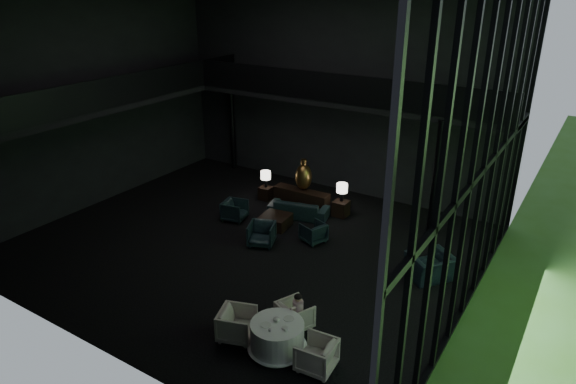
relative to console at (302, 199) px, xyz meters
The scene contains 34 objects.
floor 3.56m from the console, 89.25° to the right, with size 14.00×12.00×0.02m, color black.
wall_back 4.40m from the console, 88.92° to the left, with size 14.00×0.04×8.00m, color black.
wall_front 10.21m from the console, 89.72° to the right, with size 14.00×0.04×8.00m, color black.
wall_left 8.61m from the console, 153.04° to the right, with size 0.04×12.00×8.00m, color black.
curtain_wall 8.65m from the console, 26.82° to the right, with size 0.20×12.00×8.00m, color black, non-canonical shape.
mezzanine_left 7.83m from the console, 149.29° to the right, with size 2.00×12.00×0.25m, color black.
mezzanine_back 4.06m from the console, 54.43° to the left, with size 12.00×2.00×0.25m, color black.
railing_left 7.42m from the console, 144.47° to the right, with size 0.06×12.00×1.00m, color black.
railing_back 4.40m from the console, 23.87° to the left, with size 12.00×0.06×1.00m, color black.
column_nw 5.65m from the console, 156.41° to the left, with size 0.24×0.24×4.00m, color black.
column_ne 5.14m from the console, ahead, with size 0.24×0.24×4.00m, color black.
console is the anchor object (origin of this frame).
bronze_urn 0.87m from the console, 90.00° to the left, with size 0.64×0.64×1.18m.
side_table_left 1.60m from the console, behind, with size 0.47×0.47×0.51m, color black.
table_lamp_left 1.72m from the console, behind, with size 0.39×0.39×0.66m.
side_table_right 1.61m from the console, ahead, with size 0.52×0.52×0.57m, color black.
table_lamp_right 1.76m from the console, ahead, with size 0.41×0.41×0.68m.
sofa 0.83m from the console, 66.52° to the right, with size 2.26×0.66×0.89m, color black.
lounge_armchair_west 2.67m from the console, 123.54° to the right, with size 0.82×0.77×0.84m, color black.
lounge_armchair_east 2.77m from the console, 50.85° to the right, with size 0.67×0.63×0.69m, color black.
lounge_armchair_south 3.27m from the console, 82.50° to the right, with size 0.89×0.83×0.91m, color black.
window_armchair 6.20m from the console, 22.00° to the right, with size 1.32×0.86×1.16m, color black.
coffee_table 1.90m from the console, 88.17° to the right, with size 0.96×0.96×0.43m, color black.
dining_table 8.19m from the console, 62.93° to the right, with size 1.43×1.43×0.75m.
dining_chair_north 7.30m from the console, 60.27° to the right, with size 0.77×0.72×0.80m, color beige.
dining_chair_east 8.78m from the console, 56.84° to the right, with size 0.84×0.79×0.87m, color #B0A398.
dining_chair_west 7.90m from the console, 70.34° to the right, with size 0.91×0.85×0.93m, color beige.
child 7.41m from the console, 59.68° to the right, with size 0.27×0.27×0.58m.
plate_a 8.29m from the console, 64.72° to the right, with size 0.24×0.24×0.02m, color white.
plate_b 8.01m from the console, 61.14° to the right, with size 0.24×0.24×0.02m, color white.
saucer 8.35m from the console, 61.62° to the right, with size 0.15×0.15×0.01m, color white.
coffee_cup 8.45m from the console, 61.43° to the right, with size 0.09×0.09×0.06m, color white.
cereal_bowl 8.10m from the console, 63.11° to the right, with size 0.17×0.17×0.08m, color white.
cream_pot 8.50m from the console, 63.88° to the right, with size 0.05×0.05×0.06m, color #99999E.
Camera 1 is at (9.12, -11.84, 8.11)m, focal length 32.00 mm.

